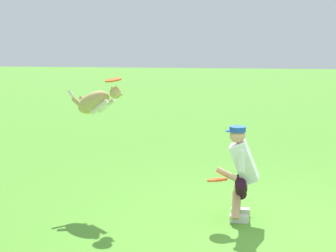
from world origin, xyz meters
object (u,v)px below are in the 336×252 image
(dog, at_px, (96,102))
(frisbee_held, at_px, (217,180))
(frisbee_flying, at_px, (113,80))
(person, at_px, (241,170))

(dog, bearing_deg, frisbee_held, -3.50)
(frisbee_flying, bearing_deg, dog, -19.73)
(frisbee_held, bearing_deg, frisbee_flying, -24.29)
(person, bearing_deg, frisbee_flying, -10.04)
(person, relative_size, frisbee_flying, 5.29)
(person, distance_m, dog, 2.37)
(dog, bearing_deg, frisbee_flying, 0.35)
(dog, height_order, frisbee_flying, frisbee_flying)
(frisbee_flying, bearing_deg, person, 165.57)
(frisbee_flying, height_order, frisbee_held, frisbee_flying)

